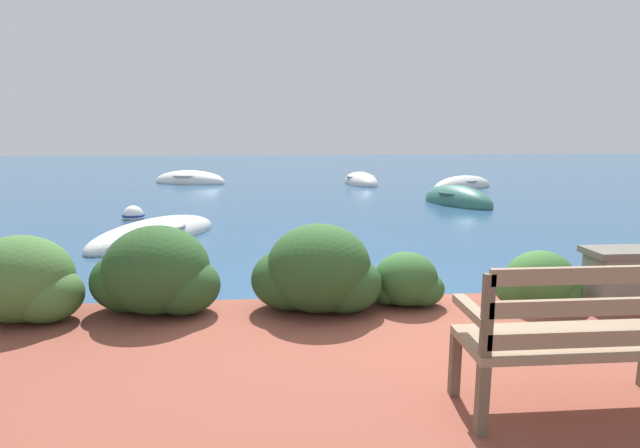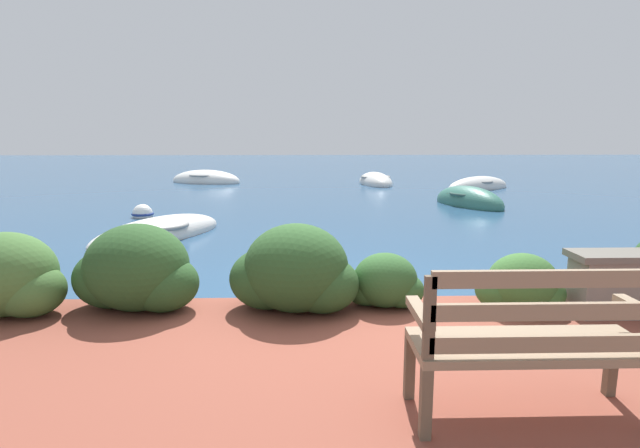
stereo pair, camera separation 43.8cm
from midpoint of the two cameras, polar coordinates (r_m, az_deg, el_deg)
The scene contains 13 objects.
ground_plane at distance 5.12m, azimuth 4.97°, elevation -10.65°, with size 80.00×80.00×0.00m.
park_bench at distance 3.15m, azimuth 27.00°, elevation -11.76°, with size 1.33×0.48×0.93m.
hedge_clump_far_left at distance 5.17m, azimuth -30.31°, elevation -5.50°, with size 1.11×0.80×0.75m.
hedge_clump_left at distance 4.83m, azimuth -17.86°, elevation -5.33°, with size 1.18×0.85×0.80m.
hedge_clump_centre at distance 4.57m, azimuth -0.20°, elevation -5.66°, with size 1.19×0.86×0.81m.
hedge_clump_right at distance 4.78m, azimuth 9.94°, elevation -6.72°, with size 0.75×0.54×0.51m.
hedge_clump_far_right at distance 5.03m, azimuth 24.32°, elevation -6.51°, with size 0.79×0.57×0.54m.
rowboat_nearest at distance 9.33m, azimuth -16.62°, elevation -1.13°, with size 2.32×3.10×0.63m.
rowboat_mid at distance 13.58m, azimuth 17.53°, elevation 2.36°, with size 1.77×2.57×0.87m.
rowboat_far at distance 17.70m, azimuth 18.31°, elevation 4.01°, with size 2.83×2.25×0.75m.
rowboat_outer at distance 18.67m, azimuth 7.02°, elevation 4.75°, with size 1.34×2.74×0.77m.
rowboat_distant at distance 19.53m, azimuth -12.27°, elevation 4.86°, with size 3.07×2.16×0.85m.
mooring_buoy at distance 11.69m, azimuth -18.61°, elevation 1.10°, with size 0.48×0.48×0.44m.
Camera 2 is at (-0.35, -4.77, 1.82)m, focal length 28.00 mm.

